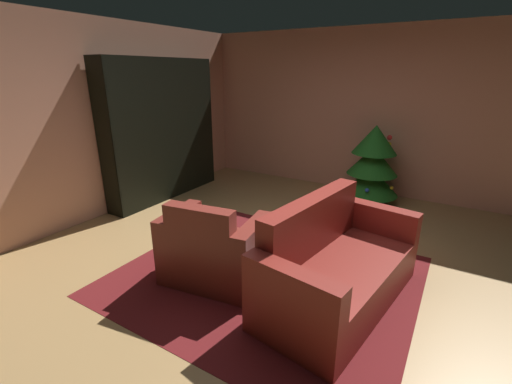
# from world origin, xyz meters

# --- Properties ---
(ground_plane) EXTENTS (7.25, 7.25, 0.00)m
(ground_plane) POSITION_xyz_m (0.00, 0.00, 0.00)
(ground_plane) COLOR #A8814E
(wall_back) EXTENTS (5.82, 0.06, 2.66)m
(wall_back) POSITION_xyz_m (0.00, 3.05, 1.33)
(wall_back) COLOR tan
(wall_back) RESTS_ON ground
(wall_left) EXTENTS (0.06, 6.16, 2.66)m
(wall_left) POSITION_xyz_m (-2.88, 0.00, 1.33)
(wall_left) COLOR tan
(wall_left) RESTS_ON ground
(area_rug) EXTENTS (2.84, 2.52, 0.01)m
(area_rug) POSITION_xyz_m (-0.03, -0.19, 0.00)
(area_rug) COLOR maroon
(area_rug) RESTS_ON ground
(bookshelf_unit) EXTENTS (0.35, 2.11, 2.18)m
(bookshelf_unit) POSITION_xyz_m (-2.63, 1.20, 1.04)
(bookshelf_unit) COLOR black
(bookshelf_unit) RESTS_ON ground
(armchair_red) EXTENTS (1.05, 0.80, 0.87)m
(armchair_red) POSITION_xyz_m (-0.44, -0.51, 0.32)
(armchair_red) COLOR maroon
(armchair_red) RESTS_ON ground
(couch_red) EXTENTS (1.06, 1.81, 0.93)m
(couch_red) POSITION_xyz_m (0.68, -0.19, 0.32)
(couch_red) COLOR maroon
(couch_red) RESTS_ON ground
(coffee_table) EXTENTS (0.78, 0.78, 0.41)m
(coffee_table) POSITION_xyz_m (-0.04, -0.18, 0.38)
(coffee_table) COLOR black
(coffee_table) RESTS_ON ground
(book_stack_on_table) EXTENTS (0.20, 0.18, 0.08)m
(book_stack_on_table) POSITION_xyz_m (-0.10, -0.13, 0.45)
(book_stack_on_table) COLOR #395392
(book_stack_on_table) RESTS_ON coffee_table
(bottle_on_table) EXTENTS (0.08, 0.08, 0.25)m
(bottle_on_table) POSITION_xyz_m (0.12, -0.33, 0.51)
(bottle_on_table) COLOR #235227
(bottle_on_table) RESTS_ON coffee_table
(decorated_tree) EXTENTS (0.85, 0.85, 1.23)m
(decorated_tree) POSITION_xyz_m (0.33, 2.49, 0.63)
(decorated_tree) COLOR brown
(decorated_tree) RESTS_ON ground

